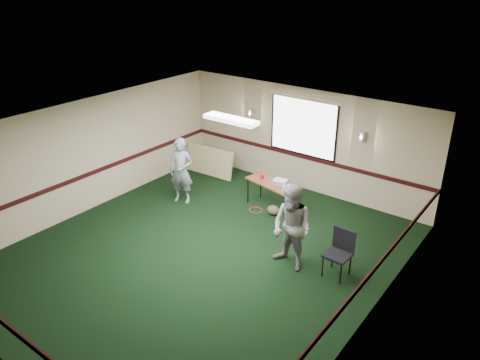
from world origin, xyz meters
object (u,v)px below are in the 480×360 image
Objects in this scene: person_left at (181,171)px; person_right at (292,228)px; conference_chair at (340,249)px; folding_table at (273,185)px; projector at (280,182)px.

person_right is (3.65, -0.80, 0.04)m from person_left.
folding_table is at bearing 151.89° from conference_chair.
person_right is at bearing -37.29° from folding_table.
projector is 2.35m from person_right.
person_left is 0.95× the size of person_right.
folding_table is 4.65× the size of projector.
person_left is (-2.04, -1.01, 0.19)m from folding_table.
conference_chair is 4.55m from person_left.
person_left is at bearing -163.80° from projector.
projector is 2.76m from conference_chair.
conference_chair is at bearing 33.99° from person_right.
person_right reaches higher than projector.
folding_table is 0.85× the size of person_right.
person_right is (1.61, -1.81, 0.23)m from folding_table.
person_right reaches higher than conference_chair.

